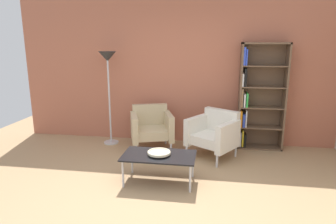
% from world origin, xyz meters
% --- Properties ---
extents(ground_plane, '(8.32, 8.32, 0.00)m').
position_xyz_m(ground_plane, '(0.00, 0.00, 0.00)').
color(ground_plane, tan).
extents(brick_back_panel, '(6.40, 0.12, 2.90)m').
position_xyz_m(brick_back_panel, '(0.00, 2.46, 1.45)').
color(brick_back_panel, '#B2664C').
rests_on(brick_back_panel, ground_plane).
extents(bookshelf_tall, '(0.80, 0.30, 1.90)m').
position_xyz_m(bookshelf_tall, '(1.35, 2.25, 0.92)').
color(bookshelf_tall, brown).
rests_on(bookshelf_tall, ground_plane).
extents(coffee_table_low, '(1.00, 0.56, 0.40)m').
position_xyz_m(coffee_table_low, '(-0.14, 0.59, 0.37)').
color(coffee_table_low, black).
rests_on(coffee_table_low, ground_plane).
extents(decorative_bowl, '(0.32, 0.32, 0.05)m').
position_xyz_m(decorative_bowl, '(-0.14, 0.59, 0.43)').
color(decorative_bowl, beige).
rests_on(decorative_bowl, coffee_table_low).
extents(armchair_corner_red, '(0.88, 0.84, 0.78)m').
position_xyz_m(armchair_corner_red, '(-0.53, 1.89, 0.41)').
color(armchair_corner_red, '#C6B289').
rests_on(armchair_corner_red, ground_plane).
extents(armchair_spare_guest, '(0.94, 0.92, 0.78)m').
position_xyz_m(armchair_spare_guest, '(0.60, 1.68, 0.41)').
color(armchair_spare_guest, white).
rests_on(armchair_spare_guest, ground_plane).
extents(floor_lamp_torchiere, '(0.32, 0.32, 1.74)m').
position_xyz_m(floor_lamp_torchiere, '(-1.36, 2.06, 1.45)').
color(floor_lamp_torchiere, silver).
rests_on(floor_lamp_torchiere, ground_plane).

